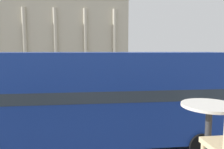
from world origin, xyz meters
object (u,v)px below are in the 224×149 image
(double_decker_bus, at_px, (97,97))
(pedestrian_yellow, at_px, (70,74))
(car_black, at_px, (116,75))
(car_maroon, at_px, (134,84))
(plaza_building_left, at_px, (59,34))
(cafe_dining_table, at_px, (209,122))
(pedestrian_olive, at_px, (152,80))
(traffic_light_mid, at_px, (105,74))
(traffic_light_near, at_px, (110,82))

(double_decker_bus, distance_m, pedestrian_yellow, 23.00)
(car_black, distance_m, car_maroon, 8.35)
(double_decker_bus, distance_m, plaza_building_left, 49.75)
(cafe_dining_table, distance_m, pedestrian_yellow, 30.21)
(cafe_dining_table, distance_m, pedestrian_olive, 22.68)
(pedestrian_yellow, height_order, pedestrian_olive, pedestrian_olive)
(plaza_building_left, relative_size, pedestrian_yellow, 21.08)
(traffic_light_mid, bearing_deg, car_black, 77.51)
(car_black, bearing_deg, plaza_building_left, -119.43)
(double_decker_bus, height_order, traffic_light_mid, double_decker_bus)
(traffic_light_near, relative_size, car_maroon, 0.80)
(car_black, bearing_deg, pedestrian_yellow, -57.44)
(plaza_building_left, relative_size, pedestrian_olive, 20.83)
(double_decker_bus, relative_size, pedestrian_yellow, 6.72)
(traffic_light_near, bearing_deg, pedestrian_olive, 58.04)
(double_decker_bus, relative_size, cafe_dining_table, 15.19)
(cafe_dining_table, bearing_deg, pedestrian_olive, 74.22)
(cafe_dining_table, bearing_deg, pedestrian_yellow, 97.01)
(traffic_light_mid, xyz_separation_m, pedestrian_yellow, (-4.03, 12.41, -1.30))
(double_decker_bus, xyz_separation_m, car_black, (3.82, 22.17, -1.70))
(plaza_building_left, bearing_deg, traffic_light_near, -79.04)
(plaza_building_left, xyz_separation_m, car_maroon, (12.11, -34.97, -7.69))
(car_black, distance_m, pedestrian_yellow, 6.67)
(traffic_light_near, height_order, car_black, traffic_light_near)
(cafe_dining_table, xyz_separation_m, car_maroon, (3.89, 20.95, -2.94))
(plaza_building_left, height_order, pedestrian_yellow, plaza_building_left)
(cafe_dining_table, height_order, car_black, cafe_dining_table)
(car_maroon, distance_m, pedestrian_olive, 2.36)
(cafe_dining_table, relative_size, car_maroon, 0.17)
(car_black, bearing_deg, traffic_light_near, 28.73)
(car_maroon, bearing_deg, plaza_building_left, -143.06)
(pedestrian_olive, bearing_deg, traffic_light_mid, -56.14)
(pedestrian_olive, bearing_deg, cafe_dining_table, -18.10)
(car_maroon, height_order, pedestrian_yellow, pedestrian_yellow)
(traffic_light_near, height_order, pedestrian_olive, traffic_light_near)
(double_decker_bus, relative_size, plaza_building_left, 0.32)
(traffic_light_near, distance_m, pedestrian_olive, 11.18)
(car_maroon, height_order, pedestrian_olive, pedestrian_olive)
(cafe_dining_table, distance_m, plaza_building_left, 56.72)
(cafe_dining_table, bearing_deg, car_black, 84.21)
(traffic_light_near, bearing_deg, car_black, 80.90)
(traffic_light_mid, height_order, car_maroon, traffic_light_mid)
(plaza_building_left, distance_m, traffic_light_mid, 39.88)
(double_decker_bus, relative_size, car_black, 2.64)
(traffic_light_near, relative_size, car_black, 0.80)
(car_black, relative_size, pedestrian_olive, 2.52)
(plaza_building_left, relative_size, car_maroon, 8.28)
(plaza_building_left, relative_size, car_black, 8.28)
(double_decker_bus, height_order, pedestrian_olive, double_decker_bus)
(cafe_dining_table, bearing_deg, traffic_light_mid, 88.84)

